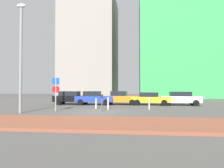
{
  "coord_description": "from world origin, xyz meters",
  "views": [
    {
      "loc": [
        2.92,
        -15.84,
        1.72
      ],
      "look_at": [
        0.91,
        1.05,
        2.16
      ],
      "focal_mm": 33.41,
      "sensor_mm": 36.0,
      "label": 1
    }
  ],
  "objects_px": {
    "parked_car_yellow": "(150,98)",
    "traffic_bollard_near": "(108,104)",
    "parked_car_black": "(72,97)",
    "parking_sign_post": "(56,90)",
    "parked_car_white": "(180,98)",
    "street_lamp": "(21,49)",
    "parked_car_orange": "(120,98)",
    "parked_car_blue": "(94,98)",
    "traffic_bollard_far": "(96,104)",
    "parking_meter": "(102,100)",
    "traffic_bollard_mid": "(149,103)"
  },
  "relations": [
    {
      "from": "traffic_bollard_mid",
      "to": "parked_car_orange",
      "type": "bearing_deg",
      "value": 116.91
    },
    {
      "from": "parked_car_orange",
      "to": "parked_car_yellow",
      "type": "height_order",
      "value": "parked_car_orange"
    },
    {
      "from": "parked_car_black",
      "to": "parked_car_white",
      "type": "xyz_separation_m",
      "value": [
        12.1,
        -0.01,
        -0.01
      ]
    },
    {
      "from": "parked_car_blue",
      "to": "parked_car_yellow",
      "type": "xyz_separation_m",
      "value": [
        6.24,
        0.28,
        -0.04
      ]
    },
    {
      "from": "street_lamp",
      "to": "parking_sign_post",
      "type": "bearing_deg",
      "value": 39.21
    },
    {
      "from": "parked_car_black",
      "to": "traffic_bollard_far",
      "type": "distance_m",
      "value": 6.37
    },
    {
      "from": "parked_car_black",
      "to": "traffic_bollard_near",
      "type": "height_order",
      "value": "parked_car_black"
    },
    {
      "from": "parking_meter",
      "to": "parked_car_orange",
      "type": "bearing_deg",
      "value": 83.44
    },
    {
      "from": "parking_meter",
      "to": "traffic_bollard_near",
      "type": "distance_m",
      "value": 1.52
    },
    {
      "from": "parked_car_blue",
      "to": "traffic_bollard_far",
      "type": "relative_size",
      "value": 4.51
    },
    {
      "from": "parked_car_yellow",
      "to": "street_lamp",
      "type": "xyz_separation_m",
      "value": [
        -9.85,
        -8.96,
        3.91
      ]
    },
    {
      "from": "parked_car_yellow",
      "to": "parking_meter",
      "type": "height_order",
      "value": "parked_car_yellow"
    },
    {
      "from": "parked_car_blue",
      "to": "parking_sign_post",
      "type": "height_order",
      "value": "parking_sign_post"
    },
    {
      "from": "parked_car_yellow",
      "to": "traffic_bollard_near",
      "type": "xyz_separation_m",
      "value": [
        -3.86,
        -5.82,
        -0.2
      ]
    },
    {
      "from": "street_lamp",
      "to": "parked_car_orange",
      "type": "bearing_deg",
      "value": 54.5
    },
    {
      "from": "street_lamp",
      "to": "traffic_bollard_far",
      "type": "height_order",
      "value": "street_lamp"
    },
    {
      "from": "parked_car_blue",
      "to": "street_lamp",
      "type": "bearing_deg",
      "value": -112.58
    },
    {
      "from": "traffic_bollard_near",
      "to": "parked_car_white",
      "type": "bearing_deg",
      "value": 39.5
    },
    {
      "from": "parking_sign_post",
      "to": "parked_car_blue",
      "type": "bearing_deg",
      "value": 77.2
    },
    {
      "from": "parked_car_orange",
      "to": "traffic_bollard_near",
      "type": "bearing_deg",
      "value": -95.41
    },
    {
      "from": "parking_sign_post",
      "to": "parked_car_white",
      "type": "bearing_deg",
      "value": 33.56
    },
    {
      "from": "parked_car_orange",
      "to": "traffic_bollard_mid",
      "type": "height_order",
      "value": "parked_car_orange"
    },
    {
      "from": "traffic_bollard_far",
      "to": "parked_car_white",
      "type": "bearing_deg",
      "value": 31.51
    },
    {
      "from": "parked_car_blue",
      "to": "traffic_bollard_far",
      "type": "height_order",
      "value": "parked_car_blue"
    },
    {
      "from": "street_lamp",
      "to": "traffic_bollard_far",
      "type": "distance_m",
      "value": 7.47
    },
    {
      "from": "street_lamp",
      "to": "traffic_bollard_far",
      "type": "xyz_separation_m",
      "value": [
        4.81,
        3.91,
        -4.17
      ]
    },
    {
      "from": "parked_car_blue",
      "to": "traffic_bollard_near",
      "type": "xyz_separation_m",
      "value": [
        2.38,
        -5.54,
        -0.25
      ]
    },
    {
      "from": "parked_car_black",
      "to": "parking_sign_post",
      "type": "xyz_separation_m",
      "value": [
        1.06,
        -7.33,
        0.88
      ]
    },
    {
      "from": "parked_car_black",
      "to": "parked_car_orange",
      "type": "relative_size",
      "value": 1.01
    },
    {
      "from": "street_lamp",
      "to": "traffic_bollard_near",
      "type": "xyz_separation_m",
      "value": [
        5.99,
        3.15,
        -4.11
      ]
    },
    {
      "from": "parked_car_black",
      "to": "traffic_bollard_near",
      "type": "bearing_deg",
      "value": -49.15
    },
    {
      "from": "street_lamp",
      "to": "traffic_bollard_mid",
      "type": "relative_size",
      "value": 7.49
    },
    {
      "from": "parked_car_black",
      "to": "parked_car_white",
      "type": "bearing_deg",
      "value": -0.06
    },
    {
      "from": "parked_car_blue",
      "to": "traffic_bollard_far",
      "type": "bearing_deg",
      "value": -75.91
    },
    {
      "from": "parked_car_yellow",
      "to": "parking_sign_post",
      "type": "distance_m",
      "value": 10.77
    },
    {
      "from": "street_lamp",
      "to": "traffic_bollard_near",
      "type": "bearing_deg",
      "value": 27.7
    },
    {
      "from": "parked_car_white",
      "to": "traffic_bollard_mid",
      "type": "bearing_deg",
      "value": -123.94
    },
    {
      "from": "parking_sign_post",
      "to": "parking_meter",
      "type": "xyz_separation_m",
      "value": [
        3.69,
        0.05,
        -0.8
      ]
    },
    {
      "from": "parking_sign_post",
      "to": "street_lamp",
      "type": "bearing_deg",
      "value": -140.79
    },
    {
      "from": "parked_car_orange",
      "to": "traffic_bollard_far",
      "type": "height_order",
      "value": "parked_car_orange"
    },
    {
      "from": "parked_car_yellow",
      "to": "traffic_bollard_mid",
      "type": "height_order",
      "value": "parked_car_yellow"
    },
    {
      "from": "parking_meter",
      "to": "traffic_bollard_far",
      "type": "bearing_deg",
      "value": 111.92
    },
    {
      "from": "parked_car_blue",
      "to": "street_lamp",
      "type": "height_order",
      "value": "street_lamp"
    },
    {
      "from": "parked_car_orange",
      "to": "traffic_bollard_near",
      "type": "relative_size",
      "value": 3.87
    },
    {
      "from": "parked_car_orange",
      "to": "street_lamp",
      "type": "height_order",
      "value": "street_lamp"
    },
    {
      "from": "parked_car_black",
      "to": "parked_car_yellow",
      "type": "relative_size",
      "value": 0.96
    },
    {
      "from": "parked_car_orange",
      "to": "traffic_bollard_far",
      "type": "bearing_deg",
      "value": -108.36
    },
    {
      "from": "parked_car_black",
      "to": "parking_meter",
      "type": "height_order",
      "value": "parked_car_black"
    },
    {
      "from": "parking_sign_post",
      "to": "traffic_bollard_mid",
      "type": "distance_m",
      "value": 7.74
    },
    {
      "from": "parked_car_black",
      "to": "street_lamp",
      "type": "distance_m",
      "value": 9.81
    }
  ]
}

